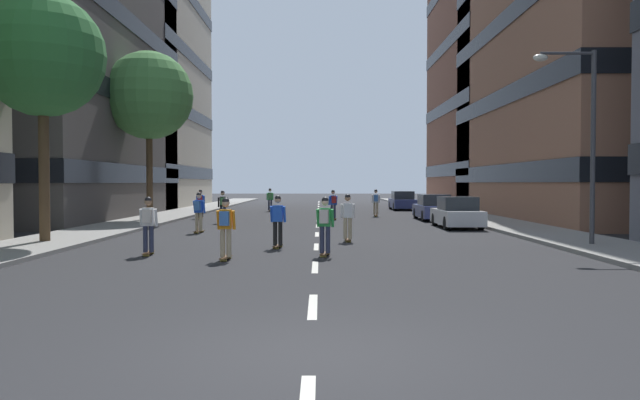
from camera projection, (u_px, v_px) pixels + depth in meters
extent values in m
plane|color=#28282B|center=(321.00, 219.00, 36.49)|extent=(172.24, 172.24, 0.00)
cube|color=gray|center=(175.00, 215.00, 40.12)|extent=(3.24, 78.94, 0.14)
cube|color=gray|center=(466.00, 215.00, 40.03)|extent=(3.24, 78.94, 0.14)
cube|color=silver|center=(315.00, 306.00, 10.80)|extent=(0.16, 2.20, 0.01)
cube|color=silver|center=(318.00, 267.00, 15.79)|extent=(0.16, 2.20, 0.01)
cube|color=silver|center=(319.00, 247.00, 20.79)|extent=(0.16, 2.20, 0.01)
cube|color=silver|center=(320.00, 234.00, 25.79)|extent=(0.16, 2.20, 0.01)
cube|color=silver|center=(320.00, 226.00, 30.79)|extent=(0.16, 2.20, 0.01)
cube|color=silver|center=(321.00, 220.00, 35.78)|extent=(0.16, 2.20, 0.01)
cube|color=silver|center=(321.00, 215.00, 40.78)|extent=(0.16, 2.20, 0.01)
cube|color=silver|center=(321.00, 212.00, 45.78)|extent=(0.16, 2.20, 0.01)
cube|color=silver|center=(321.00, 209.00, 50.78)|extent=(0.16, 2.20, 0.01)
cube|color=silver|center=(321.00, 207.00, 55.78)|extent=(0.16, 2.20, 0.01)
cube|color=silver|center=(321.00, 205.00, 60.77)|extent=(0.16, 2.20, 0.01)
cube|color=silver|center=(322.00, 203.00, 65.77)|extent=(0.16, 2.20, 0.01)
cube|color=silver|center=(322.00, 201.00, 70.77)|extent=(0.16, 2.20, 0.01)
cube|color=black|center=(34.00, 174.00, 37.68)|extent=(13.35, 21.70, 1.10)
cube|color=black|center=(33.00, 101.00, 37.55)|extent=(13.35, 21.70, 1.10)
cube|color=black|center=(32.00, 26.00, 37.42)|extent=(13.35, 21.70, 1.10)
cube|color=#BCB29E|center=(121.00, 63.00, 54.00)|extent=(13.23, 19.16, 25.74)
cube|color=black|center=(122.00, 173.00, 54.28)|extent=(13.35, 19.28, 1.10)
cube|color=black|center=(122.00, 115.00, 54.13)|extent=(13.35, 19.28, 1.10)
cube|color=black|center=(121.00, 57.00, 53.98)|extent=(13.35, 19.28, 1.10)
cube|color=black|center=(609.00, 173.00, 37.52)|extent=(13.35, 23.60, 1.10)
cube|color=black|center=(610.00, 99.00, 37.39)|extent=(13.35, 23.60, 1.10)
cube|color=black|center=(611.00, 23.00, 37.26)|extent=(13.35, 23.60, 1.10)
cube|color=brown|center=(522.00, 84.00, 53.89)|extent=(13.23, 18.10, 22.06)
cube|color=black|center=(521.00, 170.00, 54.11)|extent=(13.35, 18.22, 1.10)
cube|color=black|center=(522.00, 108.00, 53.96)|extent=(13.35, 18.22, 1.10)
cube|color=black|center=(522.00, 46.00, 53.80)|extent=(13.35, 18.22, 1.10)
cube|color=silver|center=(460.00, 217.00, 29.56)|extent=(1.80, 4.40, 0.70)
cube|color=#2D3338|center=(460.00, 203.00, 29.39)|extent=(1.60, 2.10, 0.64)
cylinder|color=black|center=(438.00, 219.00, 31.02)|extent=(0.22, 0.64, 0.64)
cylinder|color=black|center=(469.00, 219.00, 31.01)|extent=(0.22, 0.64, 0.64)
cylinder|color=black|center=(449.00, 223.00, 28.12)|extent=(0.22, 0.64, 0.64)
cylinder|color=black|center=(484.00, 223.00, 28.11)|extent=(0.22, 0.64, 0.64)
cube|color=navy|center=(405.00, 203.00, 49.06)|extent=(1.80, 4.40, 0.70)
cube|color=#2D3338|center=(405.00, 195.00, 48.89)|extent=(1.60, 2.10, 0.64)
cylinder|color=black|center=(393.00, 205.00, 50.52)|extent=(0.22, 0.64, 0.64)
cylinder|color=black|center=(412.00, 205.00, 50.51)|extent=(0.22, 0.64, 0.64)
cylinder|color=black|center=(398.00, 207.00, 47.62)|extent=(0.22, 0.64, 0.64)
cylinder|color=black|center=(418.00, 207.00, 47.61)|extent=(0.22, 0.64, 0.64)
cube|color=navy|center=(436.00, 211.00, 35.68)|extent=(1.80, 4.40, 0.70)
cube|color=#2D3338|center=(437.00, 200.00, 35.51)|extent=(1.60, 2.10, 0.64)
cylinder|color=black|center=(419.00, 213.00, 37.14)|extent=(0.22, 0.64, 0.64)
cylinder|color=black|center=(445.00, 213.00, 37.13)|extent=(0.22, 0.64, 0.64)
cylinder|color=black|center=(427.00, 216.00, 34.24)|extent=(0.22, 0.64, 0.64)
cylinder|color=black|center=(455.00, 216.00, 34.23)|extent=(0.22, 0.64, 0.64)
cylinder|color=#4C3823|center=(47.00, 170.00, 21.45)|extent=(0.36, 0.36, 5.04)
sphere|color=#2D6B33|center=(46.00, 55.00, 21.34)|extent=(4.32, 4.32, 4.32)
cylinder|color=#4C3823|center=(152.00, 173.00, 34.69)|extent=(0.36, 0.36, 5.29)
sphere|color=#478442|center=(152.00, 96.00, 34.57)|extent=(5.00, 5.00, 5.00)
cylinder|color=#3F3F44|center=(596.00, 147.00, 20.31)|extent=(0.16, 0.16, 6.50)
cylinder|color=#3F3F44|center=(571.00, 53.00, 20.22)|extent=(1.80, 0.10, 0.10)
ellipsoid|color=silver|center=(544.00, 57.00, 20.23)|extent=(0.50, 0.30, 0.24)
cube|color=brown|center=(379.00, 215.00, 39.43)|extent=(0.25, 0.91, 0.02)
cylinder|color=#D8BF4C|center=(378.00, 216.00, 39.75)|extent=(0.18, 0.08, 0.07)
cylinder|color=#D8BF4C|center=(379.00, 216.00, 39.11)|extent=(0.18, 0.08, 0.07)
cylinder|color=tan|center=(377.00, 209.00, 39.42)|extent=(0.15, 0.15, 0.80)
cylinder|color=tan|center=(380.00, 209.00, 39.41)|extent=(0.15, 0.15, 0.80)
cube|color=white|center=(379.00, 199.00, 39.40)|extent=(0.33, 0.22, 0.55)
cylinder|color=white|center=(375.00, 199.00, 39.46)|extent=(0.10, 0.23, 0.55)
cylinder|color=white|center=(382.00, 199.00, 39.44)|extent=(0.10, 0.23, 0.55)
sphere|color=tan|center=(379.00, 192.00, 39.41)|extent=(0.22, 0.22, 0.22)
sphere|color=black|center=(379.00, 191.00, 39.41)|extent=(0.21, 0.21, 0.21)
cube|color=#3F72BF|center=(379.00, 198.00, 39.22)|extent=(0.27, 0.17, 0.40)
cube|color=brown|center=(328.00, 253.00, 18.16)|extent=(0.35, 0.92, 0.02)
cylinder|color=#D8BF4C|center=(329.00, 254.00, 18.47)|extent=(0.19, 0.10, 0.07)
cylinder|color=#D8BF4C|center=(326.00, 256.00, 17.84)|extent=(0.19, 0.10, 0.07)
cylinder|color=#2D334C|center=(325.00, 240.00, 18.16)|extent=(0.16, 0.16, 0.80)
cylinder|color=#2D334C|center=(331.00, 240.00, 18.13)|extent=(0.16, 0.16, 0.80)
cube|color=green|center=(328.00, 217.00, 18.13)|extent=(0.35, 0.25, 0.55)
cylinder|color=green|center=(321.00, 218.00, 18.21)|extent=(0.13, 0.24, 0.55)
cylinder|color=green|center=(335.00, 218.00, 18.14)|extent=(0.13, 0.24, 0.55)
sphere|color=beige|center=(328.00, 202.00, 18.13)|extent=(0.22, 0.22, 0.22)
sphere|color=black|center=(328.00, 200.00, 18.13)|extent=(0.21, 0.21, 0.21)
cube|color=beige|center=(327.00, 217.00, 17.95)|extent=(0.28, 0.20, 0.40)
cube|color=brown|center=(350.00, 239.00, 22.63)|extent=(0.22, 0.90, 0.02)
cylinder|color=#D8BF4C|center=(350.00, 240.00, 22.95)|extent=(0.18, 0.07, 0.07)
cylinder|color=#D8BF4C|center=(351.00, 242.00, 22.31)|extent=(0.18, 0.07, 0.07)
cylinder|color=tan|center=(348.00, 228.00, 22.61)|extent=(0.14, 0.14, 0.80)
cylinder|color=tan|center=(353.00, 228.00, 22.62)|extent=(0.14, 0.14, 0.80)
cube|color=white|center=(350.00, 210.00, 22.59)|extent=(0.33, 0.21, 0.55)
cylinder|color=white|center=(344.00, 211.00, 22.64)|extent=(0.10, 0.23, 0.55)
cylinder|color=white|center=(356.00, 211.00, 22.65)|extent=(0.10, 0.23, 0.55)
sphere|color=#997051|center=(350.00, 198.00, 22.60)|extent=(0.22, 0.22, 0.22)
sphere|color=black|center=(350.00, 197.00, 22.60)|extent=(0.21, 0.21, 0.21)
cube|color=brown|center=(203.00, 217.00, 37.21)|extent=(0.24, 0.91, 0.02)
cylinder|color=#D8BF4C|center=(204.00, 218.00, 37.53)|extent=(0.18, 0.08, 0.07)
cylinder|color=#D8BF4C|center=(203.00, 218.00, 36.90)|extent=(0.18, 0.08, 0.07)
cylinder|color=black|center=(202.00, 210.00, 37.20)|extent=(0.15, 0.15, 0.80)
cylinder|color=black|center=(205.00, 210.00, 37.21)|extent=(0.15, 0.15, 0.80)
cube|color=blue|center=(203.00, 200.00, 37.18)|extent=(0.33, 0.21, 0.55)
cylinder|color=blue|center=(200.00, 200.00, 37.22)|extent=(0.10, 0.23, 0.55)
cylinder|color=blue|center=(207.00, 200.00, 37.24)|extent=(0.10, 0.23, 0.55)
sphere|color=tan|center=(203.00, 192.00, 37.19)|extent=(0.22, 0.22, 0.22)
sphere|color=black|center=(203.00, 191.00, 37.19)|extent=(0.21, 0.21, 0.21)
cube|color=#A52626|center=(203.00, 199.00, 37.00)|extent=(0.27, 0.17, 0.40)
cube|color=brown|center=(151.00, 252.00, 18.40)|extent=(0.25, 0.91, 0.02)
cylinder|color=#D8BF4C|center=(154.00, 253.00, 18.72)|extent=(0.18, 0.08, 0.07)
cylinder|color=#D8BF4C|center=(149.00, 255.00, 18.08)|extent=(0.18, 0.08, 0.07)
cylinder|color=#2D334C|center=(148.00, 239.00, 18.38)|extent=(0.15, 0.15, 0.80)
cylinder|color=#2D334C|center=(154.00, 239.00, 18.39)|extent=(0.15, 0.15, 0.80)
cube|color=white|center=(151.00, 217.00, 18.37)|extent=(0.33, 0.22, 0.55)
cylinder|color=white|center=(144.00, 218.00, 18.41)|extent=(0.10, 0.23, 0.55)
cylinder|color=white|center=(159.00, 218.00, 18.43)|extent=(0.10, 0.23, 0.55)
sphere|color=#997051|center=(151.00, 202.00, 18.37)|extent=(0.22, 0.22, 0.22)
sphere|color=black|center=(151.00, 200.00, 18.37)|extent=(0.21, 0.21, 0.21)
cube|color=beige|center=(150.00, 216.00, 18.19)|extent=(0.27, 0.18, 0.40)
cube|color=brown|center=(229.00, 257.00, 17.22)|extent=(0.25, 0.91, 0.02)
cylinder|color=#D8BF4C|center=(231.00, 257.00, 17.54)|extent=(0.18, 0.08, 0.07)
cylinder|color=#D8BF4C|center=(226.00, 260.00, 16.90)|extent=(0.18, 0.08, 0.07)
cylinder|color=tan|center=(225.00, 243.00, 17.22)|extent=(0.15, 0.15, 0.80)
cylinder|color=tan|center=(232.00, 243.00, 17.21)|extent=(0.15, 0.15, 0.80)
cube|color=orange|center=(228.00, 219.00, 17.19)|extent=(0.33, 0.22, 0.55)
cylinder|color=orange|center=(221.00, 220.00, 17.26)|extent=(0.10, 0.23, 0.55)
cylinder|color=orange|center=(236.00, 220.00, 17.23)|extent=(0.10, 0.23, 0.55)
sphere|color=tan|center=(229.00, 203.00, 17.20)|extent=(0.22, 0.22, 0.22)
sphere|color=black|center=(228.00, 201.00, 17.20)|extent=(0.21, 0.21, 0.21)
cube|color=#3F72BF|center=(227.00, 218.00, 17.01)|extent=(0.27, 0.17, 0.40)
cube|color=brown|center=(202.00, 231.00, 26.52)|extent=(0.36, 0.92, 0.02)
cylinder|color=#D8BF4C|center=(204.00, 232.00, 26.84)|extent=(0.19, 0.10, 0.07)
cylinder|color=#D8BF4C|center=(199.00, 233.00, 26.21)|extent=(0.19, 0.10, 0.07)
cylinder|color=tan|center=(200.00, 222.00, 26.52)|extent=(0.16, 0.16, 0.80)
cylinder|color=tan|center=(204.00, 222.00, 26.49)|extent=(0.16, 0.16, 0.80)
cube|color=blue|center=(202.00, 206.00, 26.49)|extent=(0.35, 0.25, 0.55)
cylinder|color=blue|center=(197.00, 207.00, 26.58)|extent=(0.13, 0.24, 0.55)
cylinder|color=blue|center=(207.00, 207.00, 26.50)|extent=(0.13, 0.24, 0.55)
sphere|color=beige|center=(202.00, 196.00, 26.50)|extent=(0.22, 0.22, 0.22)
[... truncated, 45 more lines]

